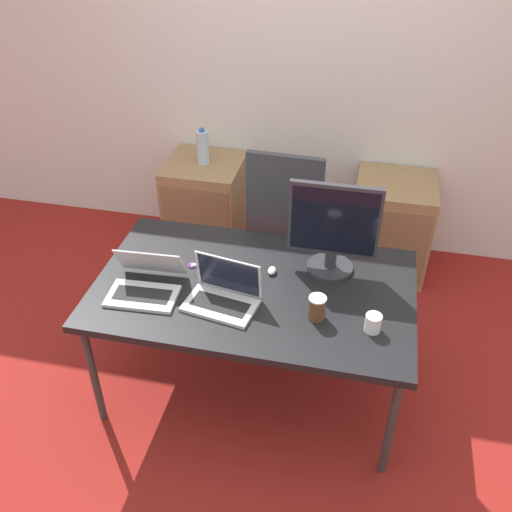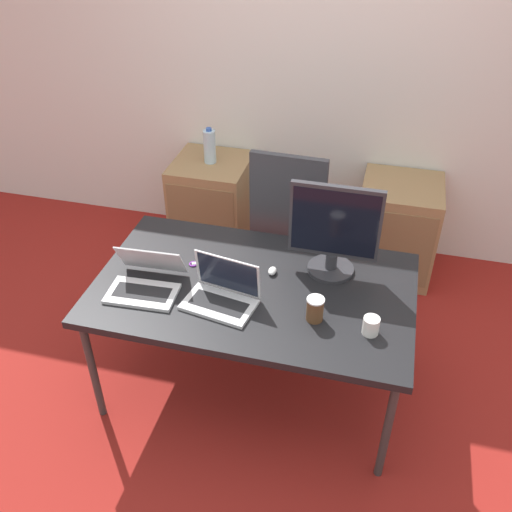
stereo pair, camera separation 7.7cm
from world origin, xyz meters
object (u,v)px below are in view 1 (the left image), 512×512
object	(u,v)px
monitor	(333,230)
coffee_cup_brown	(317,308)
laptop_left	(223,295)
office_chair	(288,240)
laptop_right	(145,284)
cabinet_right	(390,226)
water_bottle	(203,147)
cabinet_left	(206,205)
coffee_cup_white	(373,323)
mouse	(272,271)

from	to	relation	value
monitor	coffee_cup_brown	bearing A→B (deg)	-92.73
laptop_left	monitor	xyz separation A→B (m)	(0.47, 0.38, 0.20)
office_chair	coffee_cup_brown	bearing A→B (deg)	-73.53
office_chair	laptop_right	size ratio (longest dim) A/B	3.21
cabinet_right	coffee_cup_brown	size ratio (longest dim) A/B	5.60
water_bottle	laptop_left	world-z (taller)	water_bottle
office_chair	cabinet_right	bearing A→B (deg)	35.01
cabinet_right	laptop_left	bearing A→B (deg)	-119.22
laptop_right	coffee_cup_brown	size ratio (longest dim) A/B	2.87
office_chair	cabinet_left	distance (m)	0.82
cabinet_right	coffee_cup_brown	xyz separation A→B (m)	(-0.35, -1.44, 0.42)
cabinet_left	coffee_cup_white	size ratio (longest dim) A/B	7.80
water_bottle	cabinet_left	bearing A→B (deg)	-90.00
cabinet_right	coffee_cup_white	xyz separation A→B (m)	(-0.09, -1.47, 0.41)
laptop_right	mouse	size ratio (longest dim) A/B	5.46
water_bottle	coffee_cup_brown	bearing A→B (deg)	-55.86
cabinet_right	mouse	bearing A→B (deg)	-118.12
laptop_right	cabinet_left	bearing A→B (deg)	95.34
cabinet_right	laptop_left	xyz separation A→B (m)	(-0.80, -1.43, 0.41)
cabinet_left	water_bottle	bearing A→B (deg)	90.00
monitor	mouse	distance (m)	0.38
mouse	water_bottle	bearing A→B (deg)	121.62
cabinet_left	cabinet_right	world-z (taller)	same
cabinet_left	mouse	distance (m)	1.41
water_bottle	laptop_left	bearing A→B (deg)	-69.78
mouse	coffee_cup_brown	world-z (taller)	coffee_cup_brown
laptop_right	mouse	world-z (taller)	laptop_right
office_chair	laptop_left	world-z (taller)	office_chair
laptop_right	monitor	world-z (taller)	monitor
cabinet_left	water_bottle	world-z (taller)	water_bottle
cabinet_left	coffee_cup_brown	world-z (taller)	coffee_cup_brown
water_bottle	coffee_cup_brown	size ratio (longest dim) A/B	2.08
laptop_left	cabinet_left	bearing A→B (deg)	110.25
coffee_cup_brown	mouse	bearing A→B (deg)	132.88
cabinet_right	laptop_right	xyz separation A→B (m)	(-1.19, -1.43, 0.40)
cabinet_right	monitor	world-z (taller)	monitor
cabinet_right	laptop_right	world-z (taller)	laptop_right
monitor	coffee_cup_brown	world-z (taller)	monitor
office_chair	water_bottle	xyz separation A→B (m)	(-0.68, 0.45, 0.37)
water_bottle	coffee_cup_white	xyz separation A→B (m)	(1.24, -1.47, -0.05)
office_chair	monitor	world-z (taller)	monitor
water_bottle	coffee_cup_brown	xyz separation A→B (m)	(0.98, -1.44, -0.04)
laptop_right	coffee_cup_brown	distance (m)	0.84
water_bottle	monitor	xyz separation A→B (m)	(1.00, -1.05, 0.15)
cabinet_left	coffee_cup_white	distance (m)	1.96
water_bottle	laptop_left	size ratio (longest dim) A/B	0.69
laptop_right	coffee_cup_brown	bearing A→B (deg)	-0.78
cabinet_left	coffee_cup_white	xyz separation A→B (m)	(1.24, -1.47, 0.41)
cabinet_right	water_bottle	xyz separation A→B (m)	(-1.33, 0.00, 0.46)
office_chair	coffee_cup_white	xyz separation A→B (m)	(0.55, -1.02, 0.31)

